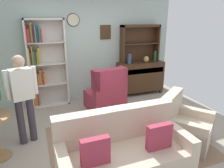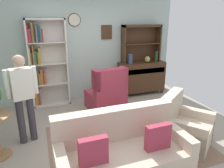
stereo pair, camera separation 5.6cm
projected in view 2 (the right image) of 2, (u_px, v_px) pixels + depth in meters
name	position (u px, v px, depth m)	size (l,w,h in m)	color
ground_plane	(111.00, 136.00, 3.99)	(5.40, 4.60, 0.02)	#9E9384
wall_back	(83.00, 46.00, 5.46)	(5.00, 0.09, 2.80)	#ADC1B7
area_rug	(127.00, 142.00, 3.78)	(2.68, 2.03, 0.01)	#846651
bookshelf	(45.00, 62.00, 5.08)	(0.90, 0.30, 2.10)	silver
sideboard	(141.00, 76.00, 6.00)	(1.30, 0.45, 0.92)	#422816
sideboard_hutch	(141.00, 38.00, 5.77)	(1.10, 0.26, 1.00)	#422816
vase_tall	(130.00, 59.00, 5.63)	(0.11, 0.11, 0.26)	#33476B
vase_round	(147.00, 59.00, 5.82)	(0.15, 0.15, 0.17)	tan
bottle_wine	(156.00, 56.00, 5.87)	(0.07, 0.07, 0.30)	#194223
couch_floral	(122.00, 155.00, 2.94)	(1.82, 0.88, 0.90)	beige
armchair_floral	(184.00, 128.00, 3.69)	(1.07, 1.08, 0.88)	beige
wingback_chair	(107.00, 95.00, 4.96)	(0.88, 0.90, 1.05)	#A33347
person_reading	(23.00, 93.00, 3.55)	(0.52, 0.29, 1.56)	#38333D
coffee_table	(116.00, 122.00, 3.78)	(0.80, 0.50, 0.42)	#422816
book_stack	(111.00, 118.00, 3.70)	(0.18, 0.14, 0.05)	#CC7233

